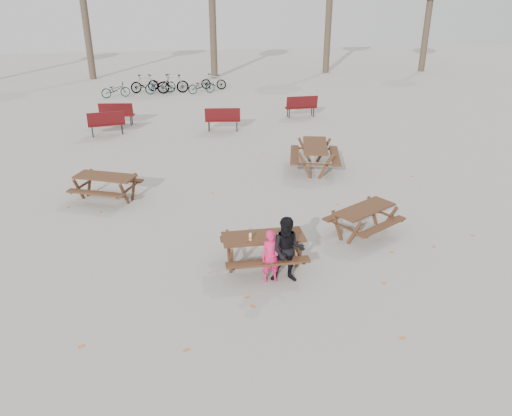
{
  "coord_description": "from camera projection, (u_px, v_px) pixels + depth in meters",
  "views": [
    {
      "loc": [
        -1.72,
        -9.56,
        5.85
      ],
      "look_at": [
        0.0,
        1.0,
        1.0
      ],
      "focal_mm": 35.0,
      "sensor_mm": 36.0,
      "label": 1
    }
  ],
  "objects": [
    {
      "name": "ground",
      "position": [
        263.0,
        266.0,
        11.26
      ],
      "size": [
        80.0,
        80.0,
        0.0
      ],
      "primitive_type": "plane",
      "color": "gray",
      "rests_on": "ground"
    },
    {
      "name": "main_picnic_table",
      "position": [
        263.0,
        243.0,
        11.02
      ],
      "size": [
        1.8,
        1.45,
        0.78
      ],
      "color": "#391F15",
      "rests_on": "ground"
    },
    {
      "name": "child",
      "position": [
        271.0,
        257.0,
        10.48
      ],
      "size": [
        0.44,
        0.3,
        1.18
      ],
      "primitive_type": "imported",
      "rotation": [
        0.0,
        0.0,
        0.03
      ],
      "color": "#E11C5C",
      "rests_on": "ground"
    },
    {
      "name": "bread_roll",
      "position": [
        281.0,
        233.0,
        10.93
      ],
      "size": [
        0.14,
        0.06,
        0.05
      ],
      "primitive_type": "ellipsoid",
      "color": "tan",
      "rests_on": "food_tray"
    },
    {
      "name": "soda_bottle",
      "position": [
        250.0,
        237.0,
        10.73
      ],
      "size": [
        0.07,
        0.07,
        0.17
      ],
      "color": "silver",
      "rests_on": "main_picnic_table"
    },
    {
      "name": "fallen_leaves",
      "position": [
        265.0,
        218.0,
        13.58
      ],
      "size": [
        11.0,
        11.0,
        0.01
      ],
      "primitive_type": null,
      "color": "#C96D30",
      "rests_on": "ground"
    },
    {
      "name": "food_tray",
      "position": [
        281.0,
        235.0,
        10.94
      ],
      "size": [
        0.18,
        0.11,
        0.03
      ],
      "primitive_type": "cube",
      "color": "silver",
      "rests_on": "main_picnic_table"
    },
    {
      "name": "park_bench_row",
      "position": [
        190.0,
        115.0,
        21.98
      ],
      "size": [
        10.34,
        2.43,
        1.03
      ],
      "color": "#5B1214",
      "rests_on": "ground"
    },
    {
      "name": "bicycle_row",
      "position": [
        166.0,
        85.0,
        28.69
      ],
      "size": [
        7.19,
        2.31,
        1.09
      ],
      "color": "black",
      "rests_on": "ground"
    },
    {
      "name": "picnic_table_east",
      "position": [
        364.0,
        221.0,
        12.59
      ],
      "size": [
        2.11,
        2.0,
        0.72
      ],
      "primitive_type": null,
      "rotation": [
        0.0,
        0.0,
        0.53
      ],
      "color": "#391F15",
      "rests_on": "ground"
    },
    {
      "name": "picnic_table_far",
      "position": [
        315.0,
        157.0,
        16.91
      ],
      "size": [
        2.08,
        2.37,
        0.88
      ],
      "primitive_type": null,
      "rotation": [
        0.0,
        0.0,
        1.33
      ],
      "color": "#391F15",
      "rests_on": "ground"
    },
    {
      "name": "adult",
      "position": [
        288.0,
        250.0,
        10.43
      ],
      "size": [
        0.82,
        0.7,
        1.48
      ],
      "primitive_type": "imported",
      "rotation": [
        0.0,
        0.0,
        -0.21
      ],
      "color": "black",
      "rests_on": "ground"
    },
    {
      "name": "picnic_table_north",
      "position": [
        106.0,
        188.0,
        14.58
      ],
      "size": [
        2.15,
        1.97,
        0.75
      ],
      "primitive_type": null,
      "rotation": [
        0.0,
        0.0,
        -0.4
      ],
      "color": "#391F15",
      "rests_on": "ground"
    }
  ]
}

